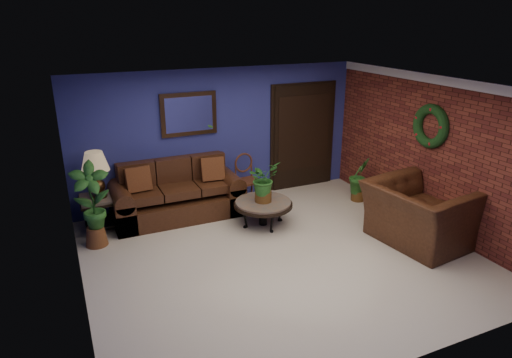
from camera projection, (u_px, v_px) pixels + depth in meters
name	position (u px, v px, depth m)	size (l,w,h in m)	color
floor	(280.00, 256.00, 6.79)	(5.50, 5.50, 0.00)	beige
wall_back	(221.00, 136.00, 8.51)	(5.50, 0.04, 2.50)	navy
wall_left	(72.00, 209.00, 5.30)	(0.04, 5.00, 2.50)	navy
wall_right_brick	(432.00, 154.00, 7.43)	(0.04, 5.00, 2.50)	maroon
ceiling	(284.00, 86.00, 5.94)	(5.50, 5.00, 0.02)	white
crown_molding	(441.00, 80.00, 7.01)	(0.03, 5.00, 0.14)	white
wall_mirror	(189.00, 114.00, 8.08)	(1.02, 0.06, 0.77)	#3D2715
closet_door	(303.00, 137.00, 9.23)	(1.44, 0.06, 2.18)	black
wreath	(431.00, 126.00, 7.29)	(0.72, 0.72, 0.16)	black
sofa	(177.00, 197.00, 8.08)	(2.24, 0.97, 1.01)	#462414
coffee_table	(263.00, 204.00, 7.68)	(0.99, 0.99, 0.43)	#534E48
end_table	(100.00, 204.00, 7.51)	(0.63, 0.63, 0.57)	#534E48
table_lamp	(96.00, 169.00, 7.30)	(0.45, 0.45, 0.74)	#3D2715
side_chair	(247.00, 176.00, 8.56)	(0.45, 0.45, 0.95)	#532A17
armchair	(419.00, 214.00, 7.04)	(1.47, 1.28, 0.95)	#462414
coffee_plant	(263.00, 180.00, 7.54)	(0.62, 0.58, 0.69)	brown
floor_plant	(359.00, 178.00, 8.67)	(0.40, 0.32, 0.86)	brown
tall_plant	(92.00, 203.00, 6.87)	(0.62, 0.46, 1.34)	brown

